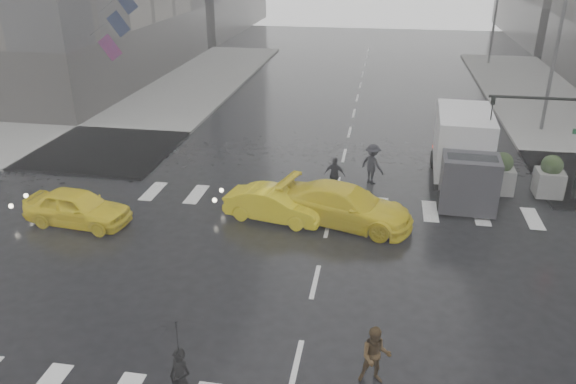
% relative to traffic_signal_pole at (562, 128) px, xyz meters
% --- Properties ---
extents(ground, '(120.00, 120.00, 0.00)m').
position_rel_traffic_signal_pole_xyz_m(ground, '(-9.01, -8.01, -3.22)').
color(ground, black).
rests_on(ground, ground).
extents(sidewalk_nw, '(35.00, 35.00, 0.15)m').
position_rel_traffic_signal_pole_xyz_m(sidewalk_nw, '(-28.51, 9.49, -3.14)').
color(sidewalk_nw, slate).
rests_on(sidewalk_nw, ground).
extents(road_markings, '(18.00, 48.00, 0.01)m').
position_rel_traffic_signal_pole_xyz_m(road_markings, '(-9.01, -8.01, -3.21)').
color(road_markings, silver).
rests_on(road_markings, ground).
extents(traffic_signal_pole, '(4.45, 0.42, 4.50)m').
position_rel_traffic_signal_pole_xyz_m(traffic_signal_pole, '(0.00, 0.00, 0.00)').
color(traffic_signal_pole, black).
rests_on(traffic_signal_pole, ground).
extents(street_lamp_near, '(2.15, 0.22, 9.00)m').
position_rel_traffic_signal_pole_xyz_m(street_lamp_near, '(1.86, 9.99, 1.73)').
color(street_lamp_near, '#59595B').
rests_on(street_lamp_near, ground).
extents(street_lamp_far, '(2.15, 0.22, 9.00)m').
position_rel_traffic_signal_pole_xyz_m(street_lamp_far, '(1.86, 29.99, 1.73)').
color(street_lamp_far, '#59595B').
rests_on(street_lamp_far, ground).
extents(planter_west, '(1.10, 1.10, 1.80)m').
position_rel_traffic_signal_pole_xyz_m(planter_west, '(-2.01, 0.19, -2.23)').
color(planter_west, slate).
rests_on(planter_west, ground).
extents(planter_mid, '(1.10, 1.10, 1.80)m').
position_rel_traffic_signal_pole_xyz_m(planter_mid, '(-0.01, 0.19, -2.23)').
color(planter_mid, slate).
rests_on(planter_mid, ground).
extents(flag_cluster, '(2.87, 3.06, 4.69)m').
position_rel_traffic_signal_pole_xyz_m(flag_cluster, '(-24.09, 10.49, 2.42)').
color(flag_cluster, '#59595B').
rests_on(flag_cluster, ground).
extents(pedestrian_black, '(1.23, 1.24, 2.43)m').
position_rel_traffic_signal_pole_xyz_m(pedestrian_black, '(-11.47, -13.79, -1.58)').
color(pedestrian_black, black).
rests_on(pedestrian_black, ground).
extents(pedestrian_brown, '(0.83, 0.68, 1.60)m').
position_rel_traffic_signal_pole_xyz_m(pedestrian_brown, '(-7.00, -12.25, -2.42)').
color(pedestrian_brown, '#453118').
rests_on(pedestrian_brown, ground).
extents(pedestrian_far_a, '(1.03, 0.75, 1.59)m').
position_rel_traffic_signal_pole_xyz_m(pedestrian_far_a, '(-9.08, -0.65, -2.42)').
color(pedestrian_far_a, black).
rests_on(pedestrian_far_a, ground).
extents(pedestrian_far_b, '(1.35, 1.27, 1.86)m').
position_rel_traffic_signal_pole_xyz_m(pedestrian_far_b, '(-7.49, 0.57, -2.29)').
color(pedestrian_far_b, black).
rests_on(pedestrian_far_b, ground).
extents(taxi_front, '(4.31, 2.09, 1.42)m').
position_rel_traffic_signal_pole_xyz_m(taxi_front, '(-18.63, -5.47, -2.51)').
color(taxi_front, yellow).
rests_on(taxi_front, ground).
extents(taxi_mid, '(4.15, 2.12, 1.30)m').
position_rel_traffic_signal_pole_xyz_m(taxi_mid, '(-11.16, -3.79, -2.57)').
color(taxi_mid, yellow).
rests_on(taxi_mid, ground).
extents(taxi_rear, '(5.06, 3.32, 1.53)m').
position_rel_traffic_signal_pole_xyz_m(taxi_rear, '(-8.38, -3.67, -2.45)').
color(taxi_rear, yellow).
rests_on(taxi_rear, ground).
extents(box_truck, '(2.32, 6.18, 3.28)m').
position_rel_traffic_signal_pole_xyz_m(box_truck, '(-3.57, 0.60, -1.46)').
color(box_truck, silver).
rests_on(box_truck, ground).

